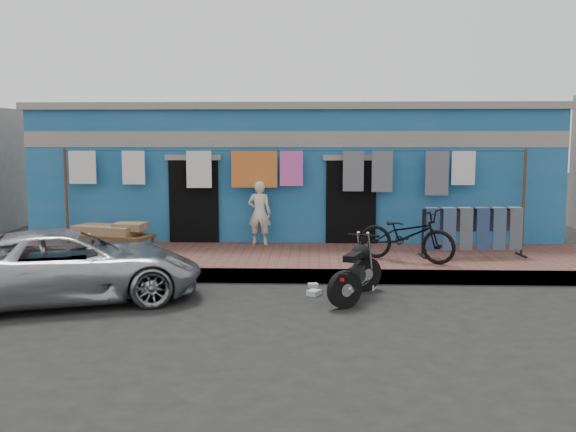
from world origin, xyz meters
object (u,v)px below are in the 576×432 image
(motorcycle, at_px, (356,269))
(seated_person, at_px, (259,213))
(bicycle, at_px, (407,229))
(charpoy, at_px, (114,237))
(car, at_px, (69,265))
(jeans_rack, at_px, (473,231))

(motorcycle, bearing_deg, seated_person, 136.09)
(bicycle, bearing_deg, charpoy, 109.80)
(seated_person, xyz_separation_m, bicycle, (2.95, -1.79, -0.09))
(seated_person, xyz_separation_m, charpoy, (-2.96, -0.85, -0.42))
(car, relative_size, jeans_rack, 1.97)
(seated_person, relative_size, charpoy, 0.77)
(car, bearing_deg, bicycle, -87.64)
(charpoy, distance_m, jeans_rack, 7.29)
(car, height_order, charpoy, car)
(bicycle, relative_size, motorcycle, 1.16)
(car, distance_m, bicycle, 6.07)
(car, relative_size, charpoy, 2.31)
(seated_person, height_order, charpoy, seated_person)
(bicycle, xyz_separation_m, motorcycle, (-1.09, -1.98, -0.36))
(car, xyz_separation_m, bicycle, (5.61, 2.31, 0.27))
(charpoy, height_order, jeans_rack, jeans_rack)
(charpoy, bearing_deg, bicycle, -9.00)
(seated_person, xyz_separation_m, motorcycle, (1.86, -3.77, -0.45))
(motorcycle, bearing_deg, bicycle, 81.11)
(bicycle, height_order, jeans_rack, bicycle)
(car, xyz_separation_m, motorcycle, (4.53, 0.32, -0.09))
(bicycle, xyz_separation_m, charpoy, (-5.91, 0.94, -0.33))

